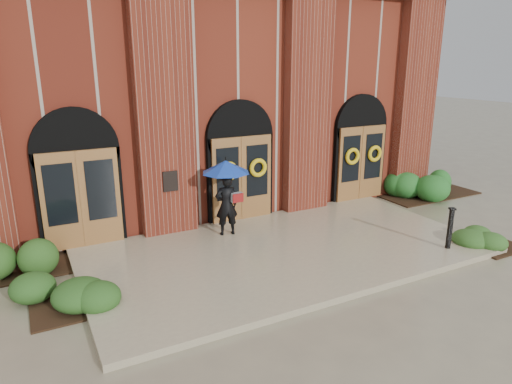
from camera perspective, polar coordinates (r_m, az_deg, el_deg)
ground at (r=11.71m, az=4.18°, el=-7.92°), size 90.00×90.00×0.00m
landing at (r=11.80m, az=3.80°, el=-7.33°), size 10.00×5.30×0.15m
church_building at (r=18.76m, az=-10.17°, el=12.08°), size 16.20×12.53×7.00m
man_with_umbrella at (r=12.21m, az=-3.75°, el=1.10°), size 1.51×1.51×2.08m
metal_post at (r=12.53m, az=23.10°, el=-4.08°), size 0.19×0.19×1.08m
hedge_wall_left at (r=12.07m, az=-24.69°, el=-6.62°), size 3.16×1.26×0.81m
hedge_wall_right at (r=17.80m, az=20.96°, el=1.00°), size 3.39×1.35×0.87m
hedge_front_left at (r=10.12m, az=-21.71°, el=-11.46°), size 1.58×1.35×0.56m
hedge_front_right at (r=13.68m, az=27.50°, el=-5.16°), size 1.28×1.10×0.45m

